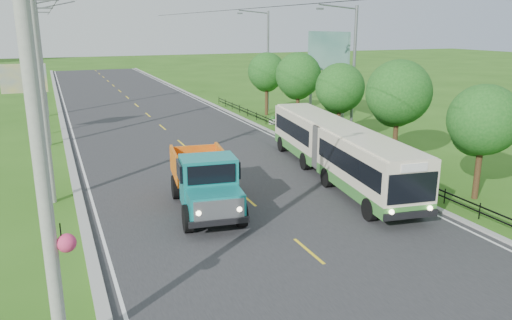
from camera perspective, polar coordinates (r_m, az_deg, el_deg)
ground at (r=18.14m, az=6.03°, el=-10.34°), size 240.00×240.00×0.00m
road at (r=36.07m, az=-9.28°, el=2.54°), size 14.00×120.00×0.02m
curb_left at (r=35.17m, az=-20.75°, el=1.52°), size 0.40×120.00×0.15m
curb_right at (r=38.28m, az=1.19°, el=3.53°), size 0.30×120.00×0.10m
edge_line_left at (r=35.19m, az=-19.85°, el=1.53°), size 0.12×120.00×0.00m
edge_line_right at (r=38.09m, az=0.50°, el=3.43°), size 0.12×120.00×0.00m
centre_dash at (r=18.13m, az=6.03°, el=-10.28°), size 0.12×2.20×0.00m
railing_right at (r=33.35m, az=6.69°, el=2.12°), size 0.04×40.00×0.60m
pole_nearest at (r=11.66m, az=-23.13°, el=-0.25°), size 3.51×0.44×10.00m
pole_near at (r=23.46m, az=-23.32°, el=7.36°), size 3.51×0.32×10.00m
pole_mid at (r=35.40m, az=-23.32°, el=9.62°), size 3.51×0.32×10.00m
pole_far at (r=47.38m, az=-23.32°, el=10.73°), size 3.51×0.32×10.00m
tree_second at (r=24.63m, az=24.40°, el=3.85°), size 3.18×3.26×5.30m
tree_third at (r=28.92m, az=15.87°, el=7.06°), size 3.60×3.62×6.00m
tree_fourth at (r=33.83m, az=9.52°, el=7.85°), size 3.24×3.31×5.40m
tree_fifth at (r=38.98m, az=4.83°, el=9.35°), size 3.48×3.52×5.80m
tree_back at (r=44.39m, az=1.22°, el=9.85°), size 3.30×3.36×5.50m
streetlight_mid at (r=34.00m, az=10.89°, el=10.06°), size 3.02×0.20×9.07m
streetlight_far at (r=46.31m, az=1.19°, el=11.62°), size 3.02×0.20×9.07m
planter_near at (r=27.26m, az=15.99°, el=-1.39°), size 0.64×0.64×0.67m
planter_mid at (r=33.65m, az=7.58°, el=2.18°), size 0.64×0.64×0.67m
planter_far at (r=40.61m, az=1.93°, el=4.54°), size 0.64×0.64×0.67m
billboard_left at (r=38.53m, az=-24.98°, el=7.96°), size 3.00×0.20×5.20m
billboard_right at (r=39.92m, az=8.16°, el=11.54°), size 0.24×6.00×7.30m
bus at (r=26.20m, az=9.21°, el=1.50°), size 4.30×14.62×2.79m
dump_truck at (r=21.43m, az=-5.85°, el=-2.01°), size 3.13×6.47×2.62m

